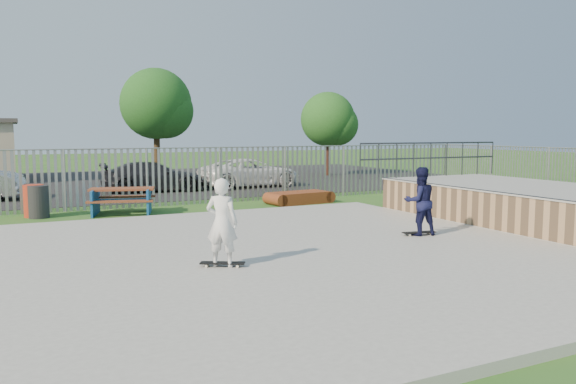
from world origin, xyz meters
name	(u,v)px	position (x,y,z in m)	size (l,w,h in m)	color
ground	(196,267)	(0.00, 0.00, 0.00)	(120.00, 120.00, 0.00)	#296121
concrete_slab	(196,263)	(0.00, 0.00, 0.07)	(15.00, 12.00, 0.15)	#979792
quarter_pipe	(515,204)	(9.50, 1.04, 0.56)	(5.50, 7.05, 2.19)	#A5805C
fence	(182,190)	(1.00, 4.59, 1.00)	(26.04, 16.02, 2.00)	gray
picnic_table	(122,201)	(-0.06, 7.69, 0.42)	(2.29, 2.05, 0.82)	brown
funbox	(299,198)	(6.11, 7.62, 0.21)	(2.17, 1.27, 0.41)	brown
trash_bin_red	(34,201)	(-2.55, 8.23, 0.49)	(0.58, 0.58, 0.97)	#A82E19
trash_bin_grey	(39,202)	(-2.43, 7.96, 0.48)	(0.58, 0.58, 0.97)	#252528
parking_lot	(84,184)	(0.00, 19.00, 0.01)	(40.00, 18.00, 0.02)	black
car_dark	(153,177)	(2.27, 13.78, 0.65)	(1.77, 4.35, 1.26)	#212227
car_white	(250,173)	(6.76, 13.90, 0.67)	(2.16, 4.69, 1.30)	white
tree_mid	(156,104)	(4.19, 21.43, 4.09)	(3.94, 3.94, 6.08)	#402E19
tree_right	(328,119)	(13.46, 18.39, 3.27)	(3.15, 3.15, 4.86)	#3D2018
skateboard_a	(419,233)	(5.41, 0.13, 0.19)	(0.82, 0.33, 0.08)	black
skateboard_b	(223,264)	(0.25, -0.78, 0.19)	(0.80, 0.56, 0.08)	black
skater_navy	(420,201)	(5.41, 0.13, 0.95)	(0.77, 0.60, 1.59)	#121438
skater_white	(222,223)	(0.25, -0.78, 0.95)	(0.58, 0.38, 1.59)	white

